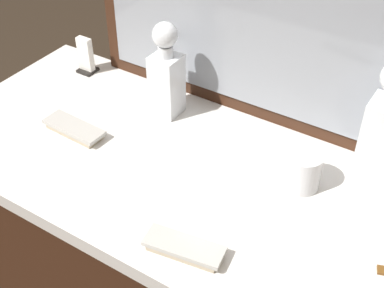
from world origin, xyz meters
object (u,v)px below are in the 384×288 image
at_px(crystal_decanter_far_right, 166,78).
at_px(silver_brush_far_left, 74,129).
at_px(crystal_decanter_front, 384,132).
at_px(napkin_holder, 86,58).
at_px(crystal_tumbler_left, 302,171).
at_px(silver_brush_right, 184,248).

distance_m(crystal_decanter_far_right, silver_brush_far_left, 0.27).
bearing_deg(crystal_decanter_front, napkin_holder, -179.34).
height_order(crystal_tumbler_left, napkin_holder, napkin_holder).
xyz_separation_m(crystal_decanter_far_right, crystal_tumbler_left, (0.42, -0.08, -0.06)).
bearing_deg(silver_brush_right, crystal_decanter_far_right, 128.44).
relative_size(crystal_decanter_far_right, silver_brush_right, 1.54).
bearing_deg(crystal_decanter_far_right, crystal_decanter_front, 5.62).
bearing_deg(crystal_decanter_front, crystal_tumbler_left, -134.26).
height_order(crystal_decanter_front, silver_brush_right, crystal_decanter_front).
bearing_deg(napkin_holder, crystal_decanter_front, 0.66).
height_order(crystal_decanter_far_right, silver_brush_right, crystal_decanter_far_right).
xyz_separation_m(crystal_decanter_front, crystal_tumbler_left, (-0.13, -0.13, -0.08)).
height_order(crystal_decanter_far_right, crystal_tumbler_left, crystal_decanter_far_right).
relative_size(crystal_decanter_far_right, crystal_tumbler_left, 2.91).
relative_size(crystal_decanter_front, silver_brush_right, 1.75).
bearing_deg(crystal_tumbler_left, crystal_decanter_far_right, 169.72).
bearing_deg(silver_brush_far_left, crystal_tumbler_left, 13.02).
distance_m(crystal_decanter_far_right, crystal_tumbler_left, 0.43).
xyz_separation_m(silver_brush_right, napkin_holder, (-0.62, 0.43, 0.03)).
relative_size(crystal_decanter_far_right, napkin_holder, 2.37).
relative_size(crystal_decanter_front, crystal_decanter_far_right, 1.14).
height_order(silver_brush_right, silver_brush_far_left, same).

